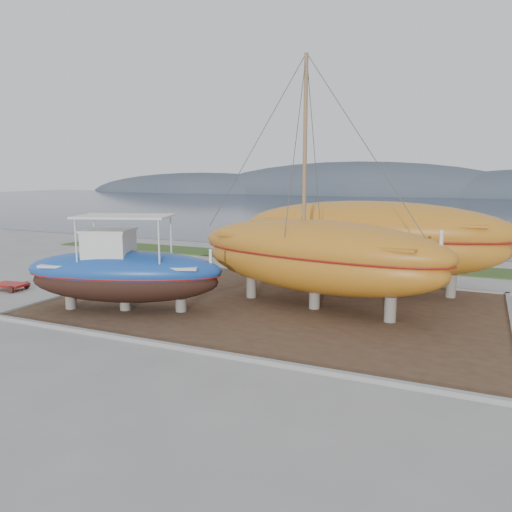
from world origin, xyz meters
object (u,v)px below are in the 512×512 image
at_px(blue_caique, 124,263).
at_px(white_dinghy, 149,271).
at_px(orange_sailboat, 317,185).
at_px(orange_bare_hull, 371,247).
at_px(red_trailer, 11,287).

height_order(blue_caique, white_dinghy, blue_caique).
xyz_separation_m(white_dinghy, orange_sailboat, (8.84, -0.86, 4.31)).
distance_m(orange_bare_hull, red_trailer, 17.20).
bearing_deg(white_dinghy, red_trailer, -124.55).
bearing_deg(orange_sailboat, orange_bare_hull, 83.49).
bearing_deg(orange_sailboat, white_dinghy, -174.34).
bearing_deg(white_dinghy, orange_bare_hull, 40.91).
bearing_deg(white_dinghy, orange_sailboat, 17.09).
xyz_separation_m(orange_sailboat, orange_bare_hull, (1.35, 4.22, -2.96)).
relative_size(blue_caique, white_dinghy, 1.74).
relative_size(white_dinghy, orange_bare_hull, 0.37).
xyz_separation_m(blue_caique, orange_sailboat, (6.87, 3.36, 3.09)).
bearing_deg(orange_bare_hull, orange_sailboat, -108.93).
xyz_separation_m(blue_caique, orange_bare_hull, (8.22, 7.59, 0.13)).
relative_size(blue_caique, red_trailer, 3.50).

